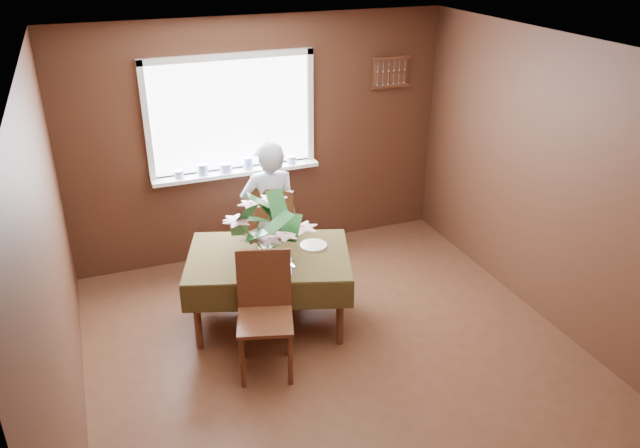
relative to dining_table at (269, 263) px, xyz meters
name	(u,v)px	position (x,y,z in m)	size (l,w,h in m)	color
floor	(344,366)	(0.36, -0.85, -0.60)	(4.50, 4.50, 0.00)	#4D291A
ceiling	(351,56)	(0.36, -0.85, 1.90)	(4.50, 4.50, 0.00)	white
wall_back	(261,140)	(0.36, 1.40, 0.65)	(4.00, 4.00, 0.00)	brown
wall_front	(554,446)	(0.36, -3.10, 0.65)	(4.00, 4.00, 0.00)	brown
wall_left	(55,280)	(-1.64, -0.85, 0.65)	(4.50, 4.50, 0.00)	brown
wall_right	(566,192)	(2.36, -0.85, 0.65)	(4.50, 4.50, 0.00)	brown
window_assembly	(234,136)	(0.06, 1.35, 0.75)	(1.72, 0.20, 1.22)	white
spoon_rack	(391,72)	(1.81, 1.37, 1.25)	(0.44, 0.05, 0.33)	#5A301D
dining_table	(269,263)	(0.00, 0.00, 0.00)	(1.63, 1.34, 0.69)	#5A301D
chair_far	(275,232)	(0.25, 0.62, -0.02)	(0.64, 0.64, 1.07)	#5A301D
chair_near	(265,308)	(-0.21, -0.58, -0.06)	(0.54, 0.54, 1.00)	#5A301D
seated_woman	(270,216)	(0.20, 0.61, 0.15)	(0.55, 0.36, 1.50)	white
flower_bouquet	(265,226)	(-0.06, -0.14, 0.43)	(0.63, 0.63, 0.54)	white
side_plate	(314,245)	(0.42, 0.02, 0.09)	(0.24, 0.24, 0.01)	white
table_knife	(288,261)	(0.12, -0.18, 0.09)	(0.02, 0.24, 0.00)	silver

